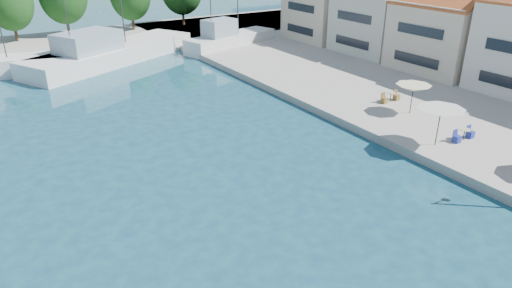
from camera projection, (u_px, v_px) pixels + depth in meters
quay_right at (455, 82)px, 42.67m from camera, size 32.00×92.00×0.60m
quay_far at (43, 46)px, 56.56m from camera, size 90.00×16.00×0.60m
building_04 at (450, 24)px, 44.00m from camera, size 9.00×8.80×9.20m
building_05 at (381, 10)px, 50.82m from camera, size 8.40×8.80×9.70m
trawler_03 at (109, 53)px, 49.86m from camera, size 20.81×14.02×10.20m
trawler_04 at (229, 40)px, 56.05m from camera, size 13.03×6.39×10.20m
tree_05 at (9, 2)px, 55.97m from camera, size 5.57×5.57×8.25m
umbrella_white at (441, 112)px, 28.12m from camera, size 2.95×2.95×2.47m
umbrella_cream at (413, 88)px, 33.47m from camera, size 2.60×2.60×2.22m
cafe_table_02 at (464, 136)px, 29.62m from camera, size 1.82×0.70×0.76m
cafe_table_03 at (390, 98)px, 36.55m from camera, size 1.82×0.70×0.76m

